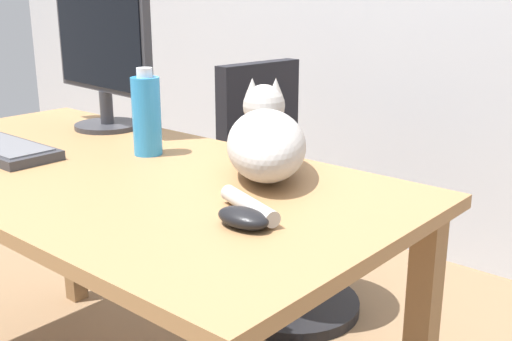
{
  "coord_description": "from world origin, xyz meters",
  "views": [
    {
      "loc": [
        1.22,
        -0.87,
        1.14
      ],
      "look_at": [
        0.43,
        0.06,
        0.78
      ],
      "focal_mm": 43.74,
      "sensor_mm": 36.0,
      "label": 1
    }
  ],
  "objects_px": {
    "monitor": "(102,54)",
    "computer_mouse": "(243,218)",
    "cat": "(266,139)",
    "water_bottle": "(147,115)",
    "office_chair": "(285,210)"
  },
  "relations": [
    {
      "from": "computer_mouse",
      "to": "water_bottle",
      "type": "relative_size",
      "value": 0.49
    },
    {
      "from": "monitor",
      "to": "computer_mouse",
      "type": "distance_m",
      "value": 0.96
    },
    {
      "from": "office_chair",
      "to": "cat",
      "type": "xyz_separation_m",
      "value": [
        0.39,
        -0.58,
        0.43
      ]
    },
    {
      "from": "water_bottle",
      "to": "computer_mouse",
      "type": "bearing_deg",
      "value": -22.67
    },
    {
      "from": "water_bottle",
      "to": "monitor",
      "type": "bearing_deg",
      "value": 160.61
    },
    {
      "from": "cat",
      "to": "computer_mouse",
      "type": "height_order",
      "value": "cat"
    },
    {
      "from": "monitor",
      "to": "computer_mouse",
      "type": "xyz_separation_m",
      "value": [
        0.87,
        -0.34,
        -0.21
      ]
    },
    {
      "from": "office_chair",
      "to": "monitor",
      "type": "relative_size",
      "value": 1.85
    },
    {
      "from": "cat",
      "to": "monitor",
      "type": "bearing_deg",
      "value": 175.74
    },
    {
      "from": "cat",
      "to": "water_bottle",
      "type": "distance_m",
      "value": 0.35
    },
    {
      "from": "cat",
      "to": "water_bottle",
      "type": "relative_size",
      "value": 2.14
    },
    {
      "from": "computer_mouse",
      "to": "water_bottle",
      "type": "bearing_deg",
      "value": 157.33
    },
    {
      "from": "cat",
      "to": "water_bottle",
      "type": "xyz_separation_m",
      "value": [
        -0.34,
        -0.07,
        0.02
      ]
    },
    {
      "from": "cat",
      "to": "computer_mouse",
      "type": "relative_size",
      "value": 4.37
    },
    {
      "from": "monitor",
      "to": "water_bottle",
      "type": "xyz_separation_m",
      "value": [
        0.34,
        -0.12,
        -0.12
      ]
    }
  ]
}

